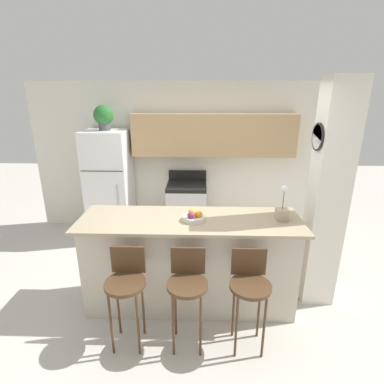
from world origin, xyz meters
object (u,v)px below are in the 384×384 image
(bar_stool_right, at_px, (250,286))
(refrigerator, at_px, (110,185))
(fruit_bowl, at_px, (194,217))
(potted_plant_on_fridge, at_px, (104,116))
(orchid_vase, at_px, (282,210))
(bar_stool_left, at_px, (126,283))
(bar_stool_mid, at_px, (188,284))
(stove_range, at_px, (187,209))

(bar_stool_right, bearing_deg, refrigerator, 130.05)
(refrigerator, xyz_separation_m, fruit_bowl, (1.46, -1.81, 0.22))
(potted_plant_on_fridge, xyz_separation_m, orchid_vase, (2.40, -1.76, -0.83))
(orchid_vase, bearing_deg, refrigerator, 143.70)
(bar_stool_left, relative_size, fruit_bowl, 4.20)
(bar_stool_mid, bearing_deg, bar_stool_left, 180.00)
(bar_stool_right, height_order, potted_plant_on_fridge, potted_plant_on_fridge)
(bar_stool_left, xyz_separation_m, orchid_vase, (1.57, 0.61, 0.51))
(bar_stool_mid, xyz_separation_m, bar_stool_right, (0.58, 0.00, 0.00))
(potted_plant_on_fridge, bearing_deg, stove_range, 1.85)
(stove_range, relative_size, bar_stool_left, 1.08)
(bar_stool_left, height_order, fruit_bowl, fruit_bowl)
(bar_stool_left, xyz_separation_m, bar_stool_right, (1.16, 0.00, 0.00))
(fruit_bowl, bearing_deg, bar_stool_mid, -94.59)
(bar_stool_left, bearing_deg, stove_range, 79.23)
(refrigerator, height_order, orchid_vase, refrigerator)
(stove_range, bearing_deg, orchid_vase, -58.42)
(stove_range, bearing_deg, bar_stool_left, -100.77)
(bar_stool_left, height_order, potted_plant_on_fridge, potted_plant_on_fridge)
(fruit_bowl, bearing_deg, refrigerator, 128.77)
(orchid_vase, bearing_deg, bar_stool_left, -158.80)
(bar_stool_mid, bearing_deg, stove_range, 92.89)
(bar_stool_mid, bearing_deg, bar_stool_right, 0.00)
(bar_stool_left, bearing_deg, potted_plant_on_fridge, 109.33)
(bar_stool_right, bearing_deg, stove_range, 106.23)
(stove_range, height_order, potted_plant_on_fridge, potted_plant_on_fridge)
(orchid_vase, distance_m, fruit_bowl, 0.95)
(stove_range, height_order, orchid_vase, orchid_vase)
(stove_range, distance_m, orchid_vase, 2.24)
(refrigerator, relative_size, stove_range, 1.68)
(refrigerator, distance_m, bar_stool_mid, 2.77)
(stove_range, distance_m, potted_plant_on_fridge, 2.02)
(bar_stool_mid, xyz_separation_m, potted_plant_on_fridge, (-1.41, 2.37, 1.34))
(bar_stool_mid, height_order, bar_stool_right, same)
(fruit_bowl, bearing_deg, bar_stool_right, -46.09)
(stove_range, bearing_deg, refrigerator, -178.15)
(bar_stool_mid, bearing_deg, orchid_vase, 31.63)
(stove_range, height_order, fruit_bowl, fruit_bowl)
(bar_stool_mid, bearing_deg, refrigerator, 120.78)
(bar_stool_right, relative_size, fruit_bowl, 4.20)
(bar_stool_left, bearing_deg, refrigerator, 109.33)
(potted_plant_on_fridge, distance_m, orchid_vase, 3.09)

